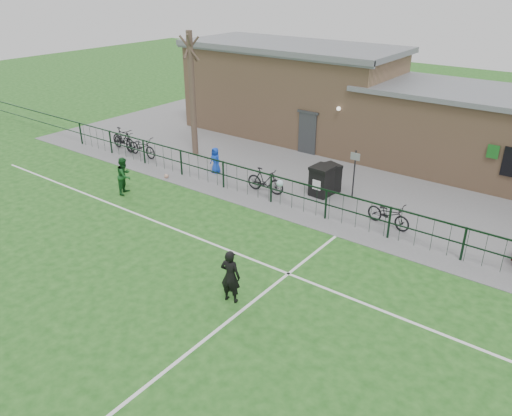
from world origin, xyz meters
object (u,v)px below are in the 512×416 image
Objects in this scene: bicycle_c at (142,147)px; ball_ground at (166,176)px; bare_tree at (192,95)px; wheelie_bin_left at (328,179)px; bicycle_d at (265,181)px; sign_post at (354,174)px; bicycle_e at (389,214)px; outfield_player at (125,176)px; wheelie_bin_right at (322,182)px; spectator_child at (215,160)px; bicycle_a at (123,141)px; bicycle_b at (123,139)px.

ball_ground is at bearing -111.04° from bicycle_c.
ball_ground is (1.23, -3.22, -2.90)m from bare_tree.
bicycle_d is (-2.08, -1.62, -0.03)m from wheelie_bin_left.
bicycle_d is at bearing -150.77° from sign_post.
outfield_player is at bearing 121.27° from bicycle_e.
bicycle_c is (-9.62, -1.23, -0.08)m from wheelie_bin_right.
wheelie_bin_right is (-0.05, -0.44, 0.03)m from wheelie_bin_left.
spectator_child is at bearing 53.72° from ball_ground.
bare_tree is 8.16m from wheelie_bin_right.
bicycle_d is at bearing -77.47° from outfield_player.
ball_ground is (-7.67, -3.13, -0.92)m from sign_post.
wheelie_bin_left is at bearing 20.11° from spectator_child.
bicycle_e is (11.13, -1.65, -2.52)m from bare_tree.
wheelie_bin_right is 11.25m from bicycle_a.
wheelie_bin_left is 9.81m from bicycle_c.
wheelie_bin_right reaches higher than bicycle_a.
bicycle_c is 1.10× the size of bicycle_e.
bicycle_a is 6.02m from spectator_child.
wheelie_bin_right is at bearing -79.46° from outfield_player.
bare_tree reaches higher than outfield_player.
bicycle_b is 9.74× the size of ball_ground.
bicycle_d reaches higher than bicycle_a.
bicycle_c is 4.45m from spectator_child.
bicycle_c is at bearing -134.36° from bare_tree.
ball_ground is at bearing -118.59° from spectator_child.
ball_ground is (0.14, 2.17, -0.68)m from outfield_player.
bare_tree is 5.41× the size of wheelie_bin_left.
bicycle_b is 14.51m from bicycle_e.
ball_ground is at bearing -157.77° from sign_post.
bare_tree is at bearing 178.27° from wheelie_bin_right.
bicycle_a is 4.89m from ball_ground.
wheelie_bin_right reaches higher than bicycle_d.
bicycle_b is 5.97m from spectator_child.
wheelie_bin_left reaches higher than bicycle_d.
spectator_child reaches higher than bicycle_b.
wheelie_bin_right is 0.61× the size of bicycle_c.
bicycle_b is 1.00× the size of bicycle_c.
outfield_player reaches higher than wheelie_bin_left.
bicycle_d is 1.46× the size of spectator_child.
bicycle_b reaches higher than bicycle_d.
bare_tree is 9.11m from sign_post.
spectator_child is (-5.25, -1.16, 0.04)m from wheelie_bin_left.
wheelie_bin_left is at bearing 24.41° from ball_ground.
bicycle_d is 8.83× the size of ball_ground.
bicycle_a is at bearing 101.29° from bicycle_e.
ball_ground is at bearing -102.05° from bicycle_b.
bicycle_c is at bearing -88.71° from bicycle_b.
bicycle_c is (-1.84, -1.89, -2.47)m from bare_tree.
outfield_player is at bearing -141.59° from wheelie_bin_right.
sign_post is 1.12× the size of bicycle_a.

